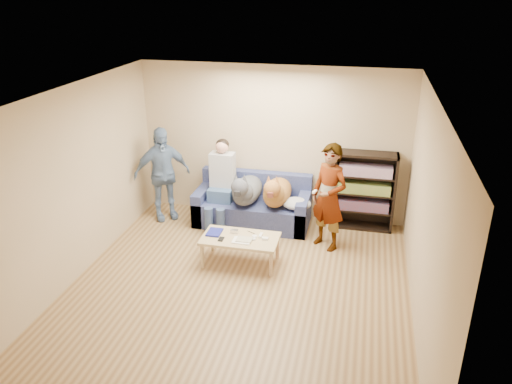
% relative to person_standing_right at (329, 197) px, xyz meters
% --- Properties ---
extents(ground, '(5.00, 5.00, 0.00)m').
position_rel_person_standing_right_xyz_m(ground, '(-1.05, -1.53, -0.83)').
color(ground, brown).
rests_on(ground, ground).
extents(ceiling, '(5.00, 5.00, 0.00)m').
position_rel_person_standing_right_xyz_m(ceiling, '(-1.05, -1.53, 1.77)').
color(ceiling, white).
rests_on(ceiling, ground).
extents(wall_back, '(4.50, 0.00, 4.50)m').
position_rel_person_standing_right_xyz_m(wall_back, '(-1.05, 0.97, 0.47)').
color(wall_back, tan).
rests_on(wall_back, ground).
extents(wall_front, '(4.50, 0.00, 4.50)m').
position_rel_person_standing_right_xyz_m(wall_front, '(-1.05, -4.03, 0.47)').
color(wall_front, tan).
rests_on(wall_front, ground).
extents(wall_left, '(0.00, 5.00, 5.00)m').
position_rel_person_standing_right_xyz_m(wall_left, '(-3.30, -1.53, 0.47)').
color(wall_left, tan).
rests_on(wall_left, ground).
extents(wall_right, '(0.00, 5.00, 5.00)m').
position_rel_person_standing_right_xyz_m(wall_right, '(1.20, -1.53, 0.47)').
color(wall_right, tan).
rests_on(wall_right, ground).
extents(blanket, '(0.47, 0.40, 0.16)m').
position_rel_person_standing_right_xyz_m(blanket, '(-0.53, 0.36, -0.32)').
color(blanket, silver).
rests_on(blanket, sofa).
extents(person_standing_right, '(0.72, 0.67, 1.65)m').
position_rel_person_standing_right_xyz_m(person_standing_right, '(0.00, 0.00, 0.00)').
color(person_standing_right, gray).
rests_on(person_standing_right, ground).
extents(person_standing_left, '(1.00, 0.88, 1.62)m').
position_rel_person_standing_right_xyz_m(person_standing_left, '(-2.83, 0.41, -0.02)').
color(person_standing_left, '#7083B3').
rests_on(person_standing_left, ground).
extents(held_controller, '(0.06, 0.12, 0.03)m').
position_rel_person_standing_right_xyz_m(held_controller, '(-0.20, -0.20, 0.15)').
color(held_controller, white).
rests_on(held_controller, person_standing_right).
extents(notebook_blue, '(0.20, 0.26, 0.03)m').
position_rel_person_standing_right_xyz_m(notebook_blue, '(-1.58, -0.73, -0.39)').
color(notebook_blue, navy).
rests_on(notebook_blue, coffee_table).
extents(papers, '(0.26, 0.20, 0.02)m').
position_rel_person_standing_right_xyz_m(papers, '(-1.13, -0.88, -0.40)').
color(papers, white).
rests_on(papers, coffee_table).
extents(magazine, '(0.22, 0.17, 0.01)m').
position_rel_person_standing_right_xyz_m(magazine, '(-1.10, -0.86, -0.39)').
color(magazine, '#BCB497').
rests_on(magazine, coffee_table).
extents(camera_silver, '(0.11, 0.06, 0.05)m').
position_rel_person_standing_right_xyz_m(camera_silver, '(-1.30, -0.66, -0.38)').
color(camera_silver, silver).
rests_on(camera_silver, coffee_table).
extents(controller_a, '(0.04, 0.13, 0.03)m').
position_rel_person_standing_right_xyz_m(controller_a, '(-0.90, -0.68, -0.39)').
color(controller_a, white).
rests_on(controller_a, coffee_table).
extents(controller_b, '(0.09, 0.06, 0.03)m').
position_rel_person_standing_right_xyz_m(controller_b, '(-0.82, -0.76, -0.39)').
color(controller_b, white).
rests_on(controller_b, coffee_table).
extents(headphone_cup_a, '(0.07, 0.07, 0.02)m').
position_rel_person_standing_right_xyz_m(headphone_cup_a, '(-0.98, -0.80, -0.40)').
color(headphone_cup_a, silver).
rests_on(headphone_cup_a, coffee_table).
extents(headphone_cup_b, '(0.07, 0.07, 0.02)m').
position_rel_person_standing_right_xyz_m(headphone_cup_b, '(-0.98, -0.72, -0.40)').
color(headphone_cup_b, white).
rests_on(headphone_cup_b, coffee_table).
extents(pen_orange, '(0.13, 0.06, 0.01)m').
position_rel_person_standing_right_xyz_m(pen_orange, '(-1.20, -0.94, -0.40)').
color(pen_orange, '#C6501B').
rests_on(pen_orange, coffee_table).
extents(pen_black, '(0.13, 0.08, 0.01)m').
position_rel_person_standing_right_xyz_m(pen_black, '(-1.06, -0.60, -0.40)').
color(pen_black, black).
rests_on(pen_black, coffee_table).
extents(wallet, '(0.07, 0.12, 0.02)m').
position_rel_person_standing_right_xyz_m(wallet, '(-1.43, -0.90, -0.40)').
color(wallet, black).
rests_on(wallet, coffee_table).
extents(sofa, '(1.90, 0.85, 0.82)m').
position_rel_person_standing_right_xyz_m(sofa, '(-1.30, 0.57, -0.55)').
color(sofa, '#515B93').
rests_on(sofa, ground).
extents(person_seated, '(0.40, 0.73, 1.47)m').
position_rel_person_standing_right_xyz_m(person_seated, '(-1.81, 0.44, -0.05)').
color(person_seated, '#3D5B87').
rests_on(person_seated, sofa).
extents(dog_gray, '(0.46, 1.27, 0.66)m').
position_rel_person_standing_right_xyz_m(dog_gray, '(-1.37, 0.39, -0.17)').
color(dog_gray, '#52565D').
rests_on(dog_gray, sofa).
extents(dog_tan, '(0.44, 1.18, 0.64)m').
position_rel_person_standing_right_xyz_m(dog_tan, '(-0.88, 0.43, -0.17)').
color(dog_tan, '#A87733').
rests_on(dog_tan, sofa).
extents(coffee_table, '(1.10, 0.60, 0.42)m').
position_rel_person_standing_right_xyz_m(coffee_table, '(-1.18, -0.78, -0.45)').
color(coffee_table, tan).
rests_on(coffee_table, ground).
extents(bookshelf, '(1.00, 0.34, 1.30)m').
position_rel_person_standing_right_xyz_m(bookshelf, '(0.50, 0.80, -0.15)').
color(bookshelf, black).
rests_on(bookshelf, ground).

